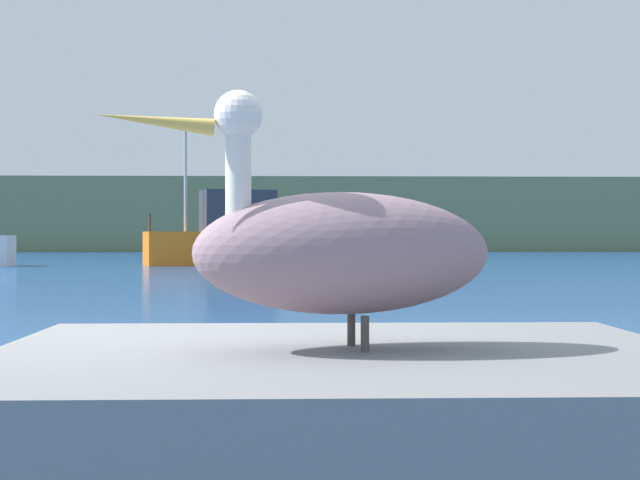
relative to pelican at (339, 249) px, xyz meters
name	(u,v)px	position (x,y,z in m)	size (l,w,h in m)	color
hillside_backdrop	(276,216)	(-1.12, 75.59, 1.65)	(140.00, 17.43, 5.45)	#6B7A51
pier_dock	(343,450)	(0.01, 0.00, -0.71)	(2.49, 2.12, 0.72)	gray
pelican	(339,249)	(0.00, 0.00, 0.00)	(1.44, 0.73, 0.91)	gray
fishing_boat_orange	(242,238)	(-1.97, 35.03, -0.01)	(7.89, 3.96, 5.57)	orange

